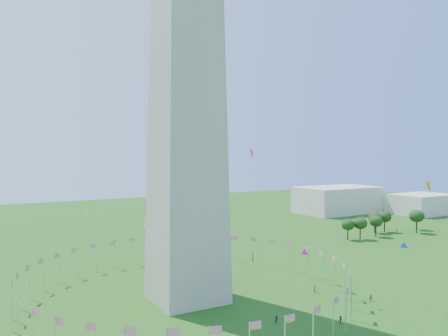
{
  "coord_description": "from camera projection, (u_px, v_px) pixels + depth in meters",
  "views": [
    {
      "loc": [
        -46.32,
        -49.39,
        37.2
      ],
      "look_at": [
        2.17,
        35.0,
        33.8
      ],
      "focal_mm": 35.0,
      "sensor_mm": 36.0,
      "label": 1
    }
  ],
  "objects": [
    {
      "name": "gov_building_east_a",
      "position": [
        338.0,
        200.0,
        271.54
      ],
      "size": [
        50.0,
        30.0,
        16.0
      ],
      "primitive_type": "cube",
      "color": "beige",
      "rests_on": "ground"
    },
    {
      "name": "gov_building_east_b",
      "position": [
        422.0,
        204.0,
        265.53
      ],
      "size": [
        35.0,
        25.0,
        12.0
      ],
      "primitive_type": "cube",
      "color": "beige",
      "rests_on": "ground"
    },
    {
      "name": "tree_line_east",
      "position": [
        386.0,
        224.0,
        198.37
      ],
      "size": [
        52.93,
        15.86,
        10.58
      ],
      "color": "#234818",
      "rests_on": "ground"
    },
    {
      "name": "kites_aloft",
      "position": [
        301.0,
        235.0,
        91.76
      ],
      "size": [
        114.0,
        64.04,
        37.94
      ],
      "color": "blue",
      "rests_on": "ground"
    },
    {
      "name": "flag_ring",
      "position": [
        187.0,
        282.0,
        110.33
      ],
      "size": [
        80.24,
        80.24,
        9.0
      ],
      "color": "silver",
      "rests_on": "ground"
    }
  ]
}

